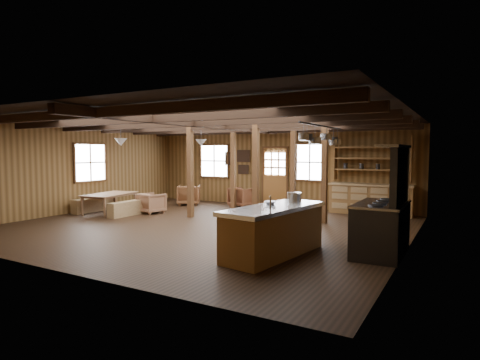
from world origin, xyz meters
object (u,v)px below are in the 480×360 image
object	(u,v)px
kitchen_island	(274,230)
dining_table	(111,203)
armchair_a	(189,195)
armchair_c	(152,203)
armchair_b	(242,197)
commercial_range	(384,220)

from	to	relation	value
kitchen_island	dining_table	world-z (taller)	kitchen_island
kitchen_island	dining_table	distance (m)	7.09
dining_table	armchair_a	bearing A→B (deg)	-30.19
armchair_c	armchair_b	bearing A→B (deg)	-113.02
armchair_a	commercial_range	bearing A→B (deg)	121.98
dining_table	kitchen_island	bearing A→B (deg)	-118.81
dining_table	armchair_a	xyz separation A→B (m)	(0.99, 2.81, 0.05)
kitchen_island	armchair_c	world-z (taller)	kitchen_island
armchair_c	commercial_range	bearing A→B (deg)	177.22
dining_table	armchair_c	world-z (taller)	armchair_c
armchair_c	armchair_a	bearing A→B (deg)	-74.87
armchair_b	armchair_c	xyz separation A→B (m)	(-1.80, -2.70, -0.02)
armchair_a	armchair_b	distance (m)	2.03
kitchen_island	dining_table	bearing A→B (deg)	170.06
armchair_a	armchair_c	bearing A→B (deg)	64.10
commercial_range	armchair_a	distance (m)	8.53
armchair_a	kitchen_island	bearing A→B (deg)	108.61
dining_table	armchair_b	size ratio (longest dim) A/B	2.31
kitchen_island	armchair_a	bearing A→B (deg)	147.09
armchair_a	armchair_c	world-z (taller)	armchair_a
kitchen_island	dining_table	size ratio (longest dim) A/B	1.46
armchair_a	armchair_c	size ratio (longest dim) A/B	1.12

